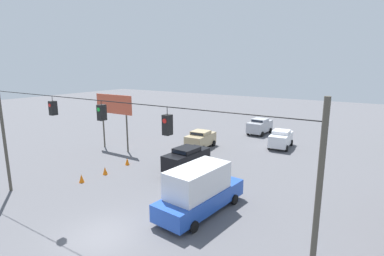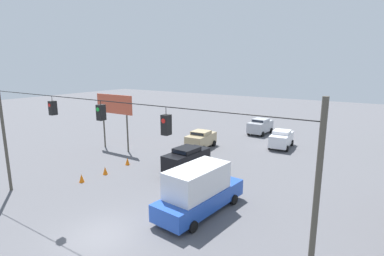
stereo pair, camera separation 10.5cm
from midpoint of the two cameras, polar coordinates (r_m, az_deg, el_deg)
name	(u,v)px [view 1 (the left image)]	position (r m, az deg, el deg)	size (l,w,h in m)	color
ground_plane	(103,236)	(17.13, -16.79, -19.18)	(140.00, 140.00, 0.00)	#56565B
overhead_signal_span	(104,146)	(15.51, -16.54, -3.39)	(20.28, 0.38, 7.80)	#4C473D
sedan_tan_withflow_far	(201,139)	(31.89, 1.56, -2.10)	(2.26, 3.94, 1.85)	tan
sedan_black_withflow_mid	(187,159)	(25.13, -1.14, -5.83)	(2.24, 4.62, 1.98)	black
box_truck_blue_crossing_near	(200,190)	(18.12, 1.28, -11.72)	(2.87, 6.59, 2.92)	#234CB2
sedan_silver_withflow_deep	(260,126)	(39.30, 12.69, 0.39)	(2.31, 4.21, 1.96)	#A8AAB2
sedan_white_oncoming_deep	(281,138)	(33.37, 16.49, -1.93)	(2.25, 4.11, 1.88)	silver
traffic_cone_nearest	(81,178)	(24.35, -20.42, -8.98)	(0.39, 0.39, 0.64)	orange
traffic_cone_second	(105,171)	(25.41, -16.35, -7.82)	(0.39, 0.39, 0.64)	orange
traffic_cone_third	(127,161)	(27.27, -12.35, -6.24)	(0.39, 0.39, 0.64)	orange
roadside_billboard	(114,108)	(31.69, -14.75, 3.67)	(4.93, 0.16, 5.74)	#4C473D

